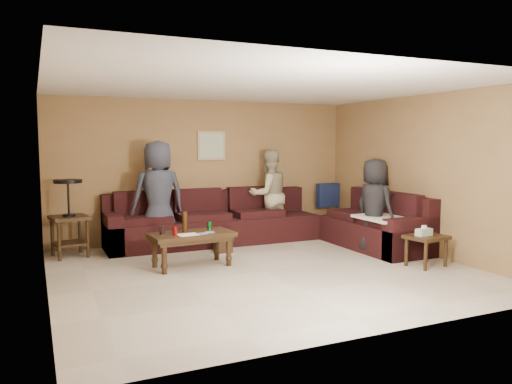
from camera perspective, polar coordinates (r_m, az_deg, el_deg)
room at (r=6.70m, az=1.02°, el=4.91°), size 5.60×5.50×2.50m
sectional_sofa at (r=8.54m, az=1.63°, el=-3.96°), size 4.65×2.90×0.97m
coffee_table at (r=7.12m, az=-7.39°, el=-5.22°), size 1.21×0.67×0.77m
end_table_left at (r=8.15m, az=-20.58°, el=-2.65°), size 0.61×0.61×1.19m
side_table_right at (r=7.47m, az=18.85°, el=-5.15°), size 0.60×0.51×0.59m
waste_bin at (r=8.08m, az=-3.85°, el=-5.64°), size 0.32×0.32×0.34m
wall_art at (r=9.04m, az=-5.11°, el=5.31°), size 0.52×0.04×0.52m
person_left at (r=8.27m, az=-11.11°, el=-0.39°), size 0.93×0.65×1.79m
person_middle at (r=9.05m, az=1.47°, el=-0.30°), size 0.82×0.65×1.63m
person_right at (r=8.10m, az=13.40°, el=-1.58°), size 0.59×0.80×1.50m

